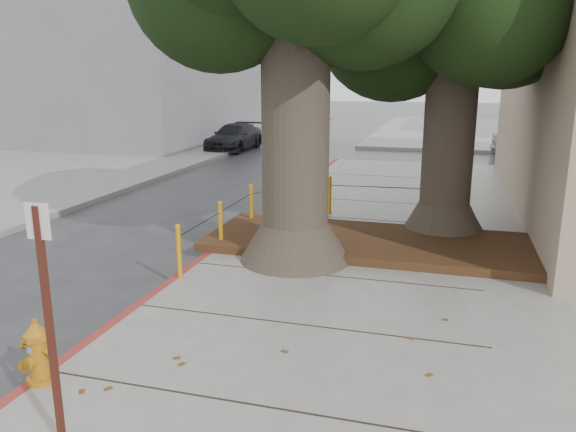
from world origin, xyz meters
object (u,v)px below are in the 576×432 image
Objects in this scene: car_silver at (540,142)px; car_dark at (234,137)px; fire_hydrant at (38,352)px; signpost at (48,313)px.

car_dark is (-13.53, -1.06, -0.07)m from car_silver.
car_silver is (7.97, 21.37, 0.16)m from fire_hydrant.
signpost is 0.54× the size of car_dark.
signpost reaches higher than car_silver.
car_dark is (-6.47, 21.14, -0.83)m from signpost.
car_silver is 13.57m from car_dark.
signpost is at bearing 162.10° from car_silver.
fire_hydrant is 1.54m from signpost.
fire_hydrant is at bearing 159.29° from car_silver.
signpost is at bearing -71.58° from car_dark.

